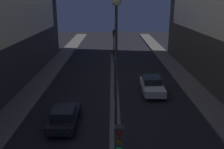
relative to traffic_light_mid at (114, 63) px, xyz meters
The scene contains 6 objects.
median_strip 4.14m from the traffic_light_mid, 90.00° to the left, with size 0.80×34.25×0.10m.
traffic_light_mid is the anchor object (origin of this frame).
traffic_light_far 13.73m from the traffic_light_mid, 90.00° to the left, with size 0.32×0.42×4.67m.
street_lamp 7.31m from the traffic_light_mid, 90.00° to the right, with size 0.62×0.62×8.91m.
car_left_lane 6.35m from the traffic_light_mid, 129.60° to the right, with size 1.85×4.35×1.45m.
car_right_lane 5.04m from the traffic_light_mid, 30.80° to the left, with size 1.91×4.53×1.57m.
Camera 1 is at (-0.23, -4.71, 8.76)m, focal length 40.00 mm.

